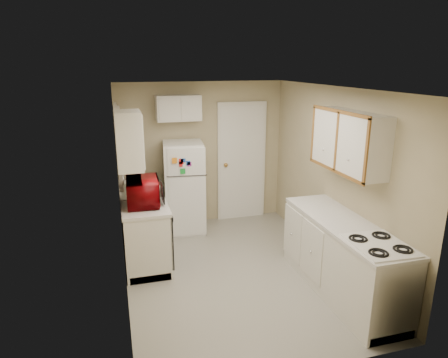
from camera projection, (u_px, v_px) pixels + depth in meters
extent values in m
plane|color=#B1AEA3|center=(234.00, 271.00, 5.34)|extent=(3.80, 3.80, 0.00)
plane|color=white|center=(236.00, 88.00, 4.67)|extent=(3.80, 3.80, 0.00)
plane|color=tan|center=(120.00, 196.00, 4.65)|extent=(3.80, 3.80, 0.00)
plane|color=tan|center=(334.00, 178.00, 5.37)|extent=(3.80, 3.80, 0.00)
plane|color=tan|center=(202.00, 154.00, 6.76)|extent=(2.80, 2.80, 0.00)
plane|color=tan|center=(303.00, 253.00, 3.25)|extent=(2.80, 2.80, 0.00)
cube|color=silver|center=(143.00, 224.00, 5.77)|extent=(0.60, 1.80, 0.90)
cube|color=black|center=(169.00, 236.00, 5.27)|extent=(0.03, 0.58, 0.72)
cube|color=gray|center=(141.00, 194.00, 5.79)|extent=(0.54, 0.74, 0.16)
imported|color=#7A0409|center=(143.00, 193.00, 5.21)|extent=(0.62, 0.36, 0.40)
imported|color=silver|center=(134.00, 175.00, 6.24)|extent=(0.10, 0.10, 0.20)
cube|color=silver|center=(119.00, 145.00, 5.51)|extent=(0.10, 0.98, 1.08)
cube|color=silver|center=(129.00, 141.00, 4.72)|extent=(0.30, 0.45, 0.70)
cube|color=white|center=(184.00, 188.00, 6.45)|extent=(0.68, 0.66, 1.49)
cube|color=silver|center=(178.00, 108.00, 6.30)|extent=(0.70, 0.30, 0.40)
cube|color=white|center=(242.00, 162.00, 6.96)|extent=(0.86, 0.06, 2.08)
cube|color=silver|center=(342.00, 258.00, 4.76)|extent=(0.60, 2.00, 0.90)
cube|color=white|center=(374.00, 289.00, 4.20)|extent=(0.57, 0.69, 0.81)
cube|color=silver|center=(349.00, 141.00, 4.70)|extent=(0.30, 1.20, 0.70)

